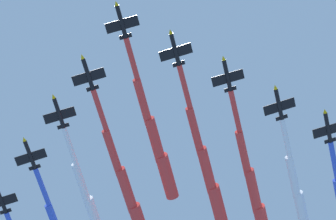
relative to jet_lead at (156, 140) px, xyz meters
The scene contains 6 objects.
jet_lead is the anchor object (origin of this frame).
jet_port_inner 16.57m from the jet_lead, 53.90° to the right, with size 59.90×16.93×4.08m.
jet_starboard_inner 15.71m from the jet_lead, 33.06° to the left, with size 58.19×17.36×3.98m.
jet_port_mid 30.93m from the jet_lead, 56.56° to the right, with size 59.05×16.25×4.03m.
jet_starboard_mid 29.58m from the jet_lead, 38.28° to the left, with size 55.82×16.04×4.04m.
jet_port_outer 45.26m from the jet_lead, 59.06° to the right, with size 56.59×16.39×4.11m.
Camera 1 is at (-88.75, -4.97, -43.43)m, focal length 86.38 mm.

